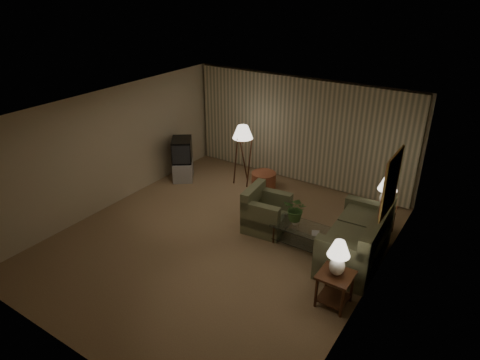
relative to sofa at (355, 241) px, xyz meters
name	(u,v)px	position (x,y,z in m)	size (l,w,h in m)	color
ground	(221,239)	(-2.50, -0.83, -0.42)	(7.00, 7.00, 0.00)	#9C8456
room_shell	(261,138)	(-2.48, 0.68, 1.33)	(6.04, 7.02, 2.72)	#C4B796
sofa	(355,241)	(0.00, 0.00, 0.00)	(1.98, 1.13, 0.84)	#787955
armchair	(267,213)	(-1.93, 0.05, -0.05)	(1.05, 1.01, 0.73)	#787955
side_table_near	(335,284)	(0.15, -1.35, -0.01)	(0.54, 0.54, 0.60)	#3C1C10
side_table_far	(383,216)	(0.15, 1.25, -0.02)	(0.48, 0.41, 0.60)	#3C1C10
table_lamp_near	(338,255)	(0.15, -1.35, 0.55)	(0.36, 0.36, 0.62)	white
table_lamp_far	(387,190)	(0.15, 1.25, 0.58)	(0.39, 0.39, 0.67)	white
coffee_table	(302,233)	(-1.04, -0.10, -0.14)	(1.14, 0.62, 0.41)	silver
tv_cabinet	(183,169)	(-5.05, 1.02, -0.17)	(0.87, 0.93, 0.50)	#A8A8AA
crt_tv	(182,150)	(-5.05, 1.02, 0.38)	(0.81, 0.85, 0.59)	black
floor_lamp	(243,154)	(-3.54, 1.59, 0.40)	(0.51, 0.51, 1.57)	#3C1C10
ottoman	(264,180)	(-2.97, 1.69, -0.22)	(0.61, 0.61, 0.41)	#AD603A
vase	(296,221)	(-1.19, -0.10, 0.08)	(0.16, 0.16, 0.16)	white
flowers	(297,206)	(-1.19, -0.10, 0.42)	(0.46, 0.40, 0.51)	#447132
book	(312,233)	(-0.79, -0.20, 0.00)	(0.15, 0.20, 0.02)	olive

